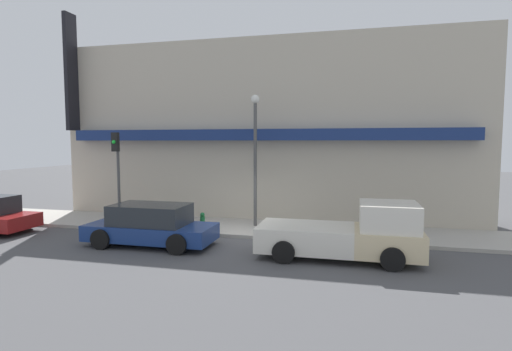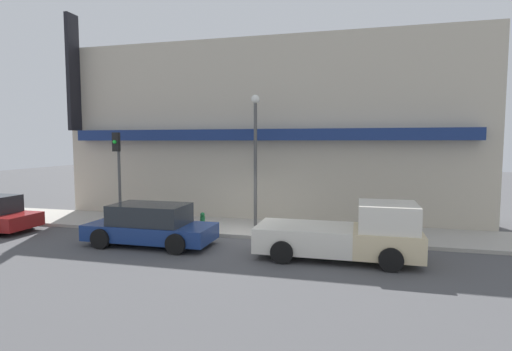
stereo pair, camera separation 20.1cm
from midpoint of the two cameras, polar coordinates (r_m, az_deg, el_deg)
The scene contains 8 objects.
ground_plane at distance 15.53m, azimuth -2.07°, elevation -8.98°, with size 80.00×80.00×0.00m, color #4C4C4F.
sidewalk at distance 17.01m, azimuth -0.54°, elevation -7.52°, with size 36.00×3.18×0.14m.
building at distance 19.60m, azimuth 1.73°, elevation 6.31°, with size 19.80×3.80×9.95m.
pickup_truck at distance 13.09m, azimuth 13.50°, elevation -8.15°, with size 5.11×2.19×1.83m.
parked_car at distance 14.90m, azimuth -14.48°, elevation -6.88°, with size 4.59×2.02×1.48m.
fire_hydrant at distance 16.66m, azimuth -7.30°, elevation -6.40°, with size 0.20×0.20×0.68m.
street_lamp at distance 16.78m, azimuth 0.26°, elevation 4.43°, with size 0.36×0.36×5.52m.
traffic_light at distance 18.00m, azimuth -18.83°, elevation 1.84°, with size 0.28×0.42×3.96m.
Camera 2 is at (4.39, -14.44, 3.72)m, focal length 28.00 mm.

